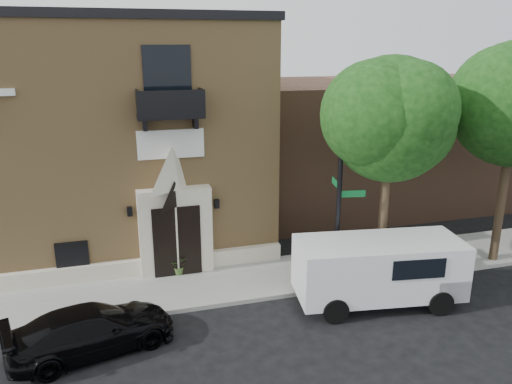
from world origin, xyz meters
The scene contains 12 objects.
ground centered at (0.00, 0.00, 0.00)m, with size 120.00×120.00×0.00m, color black.
sidewalk centered at (1.00, 1.50, 0.07)m, with size 42.00×3.00×0.15m, color gray.
church centered at (-2.99, 7.95, 4.63)m, with size 12.20×11.01×9.30m.
neighbour_building centered at (12.00, 9.00, 3.20)m, with size 18.00×8.00×6.40m, color brown.
street_tree_left centered at (6.03, 0.35, 5.87)m, with size 4.97×4.38×7.77m.
black_sedan centered at (-3.88, -1.32, 0.66)m, with size 1.84×4.52×1.31m, color black.
cargo_van centered at (5.25, -1.12, 1.22)m, with size 5.60×2.86×2.18m.
street_sign centered at (4.27, 0.44, 3.29)m, with size 0.98×1.08×6.24m.
fire_hydrant centered at (3.75, 0.50, 0.58)m, with size 0.50×0.40×0.87m.
dumpster centered at (6.83, 0.36, 0.83)m, with size 2.22×1.49×1.35m.
planter centered at (-0.97, 2.54, 0.49)m, with size 0.61×0.53×0.68m, color #46662D.
pedestrian_near centered at (4.60, 0.91, 0.94)m, with size 0.58×0.38×1.59m, color black.
Camera 1 is at (-2.88, -14.19, 8.28)m, focal length 35.00 mm.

